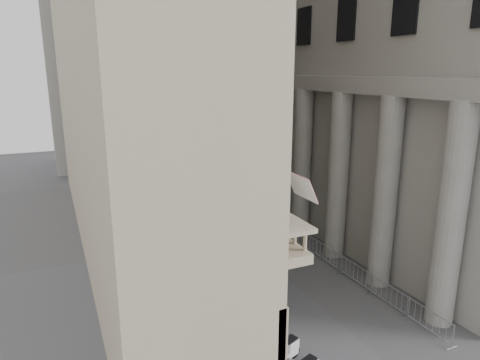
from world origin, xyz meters
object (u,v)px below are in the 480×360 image
(street_lamp, at_px, (199,169))
(pedestrian_a, at_px, (205,179))
(pedestrian_b, at_px, (190,174))
(info_kiosk, at_px, (206,232))
(security_tent, at_px, (190,185))

(street_lamp, xyz_separation_m, pedestrian_a, (4.73, 12.47, -4.04))
(pedestrian_b, bearing_deg, pedestrian_a, 140.76)
(street_lamp, bearing_deg, info_kiosk, -53.83)
(security_tent, distance_m, pedestrian_a, 9.61)
(pedestrian_a, relative_size, pedestrian_b, 1.11)
(pedestrian_b, bearing_deg, street_lamp, 114.74)
(street_lamp, bearing_deg, pedestrian_a, 89.65)
(street_lamp, relative_size, pedestrian_a, 4.31)
(info_kiosk, bearing_deg, pedestrian_a, 55.72)
(security_tent, xyz_separation_m, info_kiosk, (-0.41, -4.66, -2.07))
(pedestrian_a, height_order, pedestrian_b, pedestrian_a)
(info_kiosk, bearing_deg, street_lamp, 90.59)
(street_lamp, relative_size, pedestrian_b, 4.76)
(security_tent, height_order, street_lamp, street_lamp)
(street_lamp, xyz_separation_m, pedestrian_b, (4.13, 15.51, -4.13))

